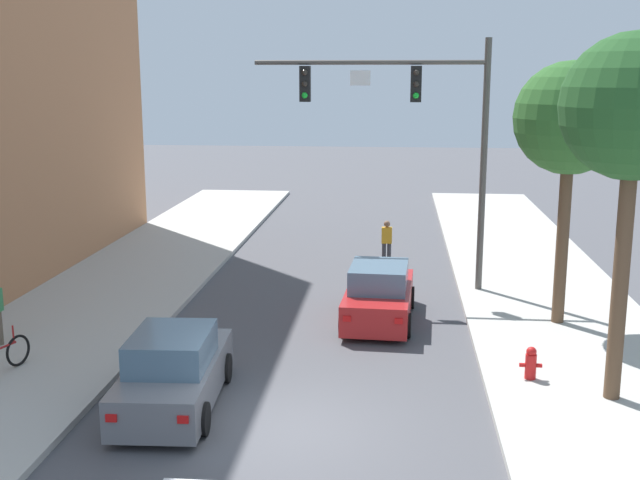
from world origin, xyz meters
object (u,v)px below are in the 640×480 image
at_px(traffic_signal_mast, 418,117).
at_px(street_tree_nearest, 634,110).
at_px(pedestrian_crossing_road, 387,241).
at_px(bicycle_leaning, 0,357).
at_px(car_lead_red, 379,295).
at_px(fire_hydrant, 531,363).
at_px(car_following_grey, 174,373).
at_px(street_tree_second, 570,120).

relative_size(traffic_signal_mast, street_tree_nearest, 1.03).
distance_m(pedestrian_crossing_road, bicycle_leaning, 14.03).
height_order(traffic_signal_mast, street_tree_nearest, traffic_signal_mast).
distance_m(car_lead_red, fire_hydrant, 5.43).
bearing_deg(street_tree_nearest, pedestrian_crossing_road, 112.71).
xyz_separation_m(car_lead_red, car_following_grey, (-3.97, -6.10, 0.00)).
bearing_deg(bicycle_leaning, fire_hydrant, 4.22).
distance_m(traffic_signal_mast, fire_hydrant, 9.09).
distance_m(car_lead_red, street_tree_second, 6.72).
relative_size(car_following_grey, pedestrian_crossing_road, 2.63).
xyz_separation_m(traffic_signal_mast, bicycle_leaning, (-9.16, -8.17, -4.82)).
bearing_deg(street_tree_second, street_tree_nearest, -88.73).
bearing_deg(car_lead_red, fire_hydrant, -51.45).
bearing_deg(traffic_signal_mast, bicycle_leaning, -138.27).
xyz_separation_m(car_following_grey, bicycle_leaning, (-4.19, 1.00, -0.18)).
relative_size(traffic_signal_mast, bicycle_leaning, 4.38).
bearing_deg(street_tree_second, bicycle_leaning, -158.72).
distance_m(street_tree_nearest, street_tree_second, 5.07).
distance_m(bicycle_leaning, street_tree_nearest, 14.09).
height_order(car_lead_red, street_tree_nearest, street_tree_nearest).
distance_m(car_lead_red, pedestrian_crossing_road, 6.25).
xyz_separation_m(bicycle_leaning, fire_hydrant, (11.53, 0.85, -0.03)).
relative_size(car_lead_red, pedestrian_crossing_road, 2.63).
xyz_separation_m(pedestrian_crossing_road, street_tree_nearest, (4.76, -11.36, 5.02)).
relative_size(traffic_signal_mast, car_lead_red, 1.74).
xyz_separation_m(car_lead_red, bicycle_leaning, (-8.15, -5.09, -0.18)).
height_order(pedestrian_crossing_road, street_tree_nearest, street_tree_nearest).
relative_size(car_lead_red, street_tree_nearest, 0.59).
bearing_deg(car_lead_red, street_tree_nearest, -46.43).
distance_m(car_lead_red, street_tree_nearest, 8.78).
xyz_separation_m(pedestrian_crossing_road, bicycle_leaning, (-8.26, -11.34, -0.37)).
height_order(traffic_signal_mast, fire_hydrant, traffic_signal_mast).
relative_size(bicycle_leaning, street_tree_nearest, 0.24).
height_order(car_lead_red, car_following_grey, same).
bearing_deg(street_tree_second, fire_hydrant, -108.21).
xyz_separation_m(traffic_signal_mast, street_tree_second, (3.75, -3.14, 0.11)).
xyz_separation_m(street_tree_nearest, street_tree_second, (-0.11, 5.05, -0.47)).
bearing_deg(car_lead_red, bicycle_leaning, -148.01).
relative_size(traffic_signal_mast, fire_hydrant, 10.42).
relative_size(car_following_grey, bicycle_leaning, 2.52).
bearing_deg(pedestrian_crossing_road, bicycle_leaning, -126.08).
bearing_deg(street_tree_nearest, car_following_grey, -173.67).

